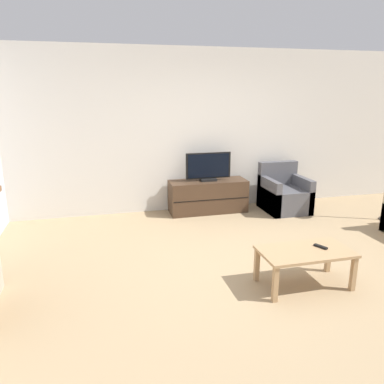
% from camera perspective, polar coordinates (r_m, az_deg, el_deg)
% --- Properties ---
extents(ground_plane, '(24.00, 24.00, 0.00)m').
position_cam_1_polar(ground_plane, '(4.65, 9.99, -10.68)').
color(ground_plane, '#9E8460').
extents(wall_back, '(12.00, 0.06, 2.70)m').
position_cam_1_polar(wall_back, '(6.45, 1.90, 9.31)').
color(wall_back, beige).
rests_on(wall_back, ground).
extents(tv_stand, '(1.31, 0.46, 0.55)m').
position_cam_1_polar(tv_stand, '(6.37, 2.45, -0.64)').
color(tv_stand, '#422D1E').
rests_on(tv_stand, ground).
extents(tv, '(0.77, 0.18, 0.48)m').
position_cam_1_polar(tv, '(6.25, 2.51, 3.70)').
color(tv, black).
rests_on(tv, tv_stand).
extents(armchair, '(0.70, 0.76, 0.81)m').
position_cam_1_polar(armchair, '(6.65, 13.80, -0.42)').
color(armchair, '#4C4C51').
rests_on(armchair, ground).
extents(coffee_table, '(0.96, 0.52, 0.40)m').
position_cam_1_polar(coffee_table, '(4.14, 16.85, -9.18)').
color(coffee_table, '#A37F56').
rests_on(coffee_table, ground).
extents(remote, '(0.10, 0.15, 0.02)m').
position_cam_1_polar(remote, '(4.23, 19.01, -7.88)').
color(remote, black).
rests_on(remote, coffee_table).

